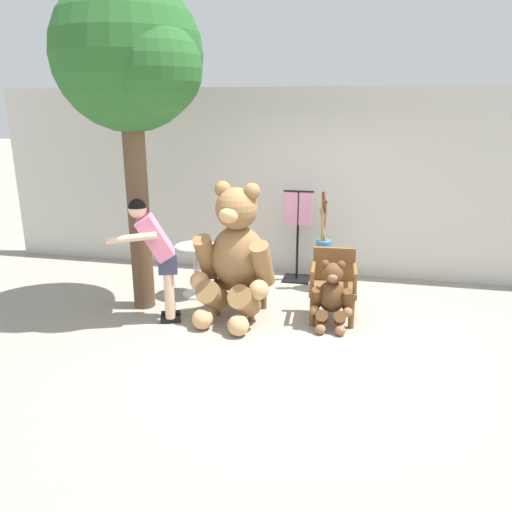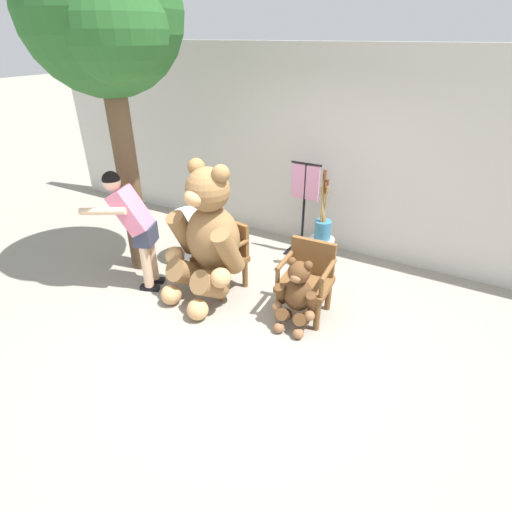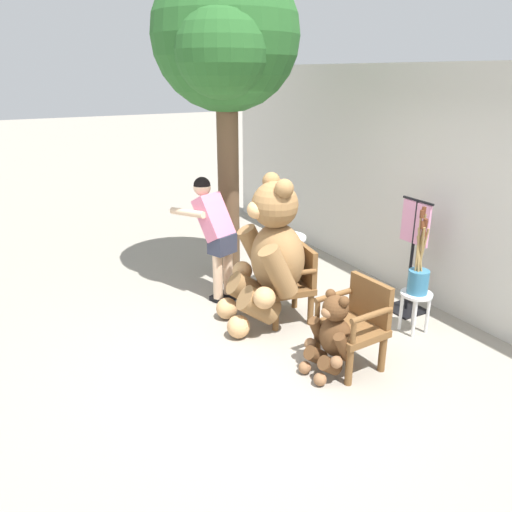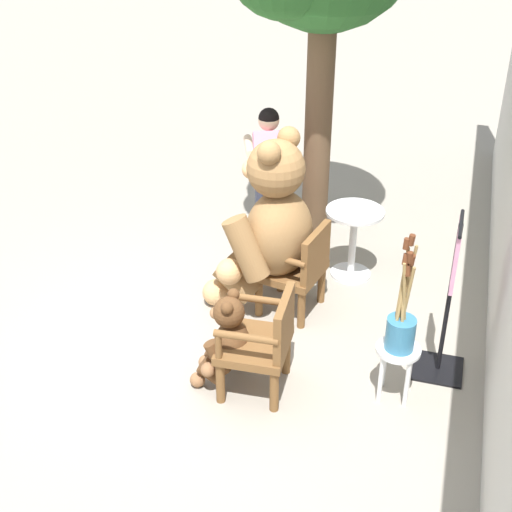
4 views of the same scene
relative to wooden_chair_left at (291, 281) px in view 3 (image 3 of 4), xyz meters
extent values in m
plane|color=gray|center=(0.56, -0.62, -0.46)|extent=(60.00, 60.00, 0.00)
cube|color=beige|center=(0.56, 1.78, 0.94)|extent=(10.00, 0.16, 2.80)
cube|color=brown|center=(-0.01, -0.06, -0.06)|extent=(0.64, 0.61, 0.07)
cylinder|color=brown|center=(-0.28, -0.23, -0.28)|extent=(0.07, 0.07, 0.37)
cylinder|color=brown|center=(0.18, -0.31, -0.28)|extent=(0.07, 0.07, 0.37)
cylinder|color=brown|center=(-0.20, 0.19, -0.28)|extent=(0.07, 0.07, 0.37)
cylinder|color=brown|center=(0.25, 0.10, -0.28)|extent=(0.07, 0.07, 0.37)
cube|color=brown|center=(0.03, 0.17, 0.19)|extent=(0.52, 0.15, 0.42)
cylinder|color=brown|center=(-0.26, -0.02, 0.20)|extent=(0.14, 0.48, 0.06)
cylinder|color=brown|center=(-0.29, -0.22, 0.09)|extent=(0.05, 0.05, 0.22)
cylinder|color=brown|center=(0.23, -0.11, 0.20)|extent=(0.14, 0.48, 0.06)
cylinder|color=brown|center=(0.20, -0.31, 0.09)|extent=(0.05, 0.05, 0.22)
cube|color=brown|center=(1.14, -0.06, -0.06)|extent=(0.59, 0.55, 0.07)
cylinder|color=brown|center=(0.92, -0.28, -0.28)|extent=(0.07, 0.07, 0.37)
cylinder|color=brown|center=(1.38, -0.26, -0.28)|extent=(0.07, 0.07, 0.37)
cylinder|color=brown|center=(0.90, 0.14, -0.28)|extent=(0.07, 0.07, 0.37)
cylinder|color=brown|center=(1.36, 0.16, -0.28)|extent=(0.07, 0.07, 0.37)
cube|color=brown|center=(1.13, 0.17, 0.19)|extent=(0.52, 0.09, 0.42)
cylinder|color=brown|center=(0.89, -0.08, 0.20)|extent=(0.08, 0.48, 0.06)
cylinder|color=brown|center=(0.90, -0.29, 0.09)|extent=(0.05, 0.05, 0.22)
cylinder|color=brown|center=(1.39, -0.05, 0.20)|extent=(0.08, 0.48, 0.06)
cylinder|color=brown|center=(1.40, -0.26, 0.09)|extent=(0.05, 0.05, 0.22)
ellipsoid|color=olive|center=(-0.01, -0.18, 0.30)|extent=(0.78, 0.69, 0.79)
sphere|color=olive|center=(-0.02, -0.22, 0.91)|extent=(0.50, 0.50, 0.50)
ellipsoid|color=tan|center=(-0.06, -0.43, 0.88)|extent=(0.27, 0.22, 0.18)
sphere|color=black|center=(-0.06, -0.43, 0.89)|extent=(0.07, 0.07, 0.07)
sphere|color=olive|center=(-0.20, -0.16, 1.13)|extent=(0.20, 0.20, 0.20)
sphere|color=olive|center=(0.17, -0.23, 1.13)|extent=(0.20, 0.20, 0.20)
cylinder|color=olive|center=(-0.40, -0.24, 0.30)|extent=(0.30, 0.47, 0.60)
sphere|color=tan|center=(-0.45, -0.40, 0.04)|extent=(0.24, 0.24, 0.24)
cylinder|color=olive|center=(0.33, -0.38, 0.30)|extent=(0.30, 0.47, 0.60)
sphere|color=tan|center=(0.32, -0.54, 0.04)|extent=(0.24, 0.24, 0.24)
cylinder|color=olive|center=(-0.27, -0.43, -0.12)|extent=(0.37, 0.54, 0.47)
sphere|color=tan|center=(-0.33, -0.66, -0.34)|extent=(0.25, 0.25, 0.25)
cylinder|color=olive|center=(0.14, -0.50, -0.12)|extent=(0.37, 0.54, 0.47)
sphere|color=tan|center=(0.12, -0.74, -0.34)|extent=(0.25, 0.25, 0.25)
ellipsoid|color=brown|center=(1.14, -0.24, -0.09)|extent=(0.35, 0.30, 0.39)
sphere|color=brown|center=(1.14, -0.26, 0.21)|extent=(0.24, 0.24, 0.24)
ellipsoid|color=#8C603D|center=(1.15, -0.36, 0.19)|extent=(0.12, 0.10, 0.09)
sphere|color=black|center=(1.15, -0.36, 0.20)|extent=(0.04, 0.04, 0.04)
sphere|color=brown|center=(1.05, -0.25, 0.31)|extent=(0.10, 0.10, 0.10)
sphere|color=brown|center=(1.23, -0.24, 0.31)|extent=(0.10, 0.10, 0.10)
cylinder|color=brown|center=(0.96, -0.32, -0.09)|extent=(0.12, 0.22, 0.29)
sphere|color=#8C603D|center=(0.96, -0.39, -0.22)|extent=(0.12, 0.12, 0.12)
cylinder|color=brown|center=(1.32, -0.29, -0.09)|extent=(0.12, 0.22, 0.29)
sphere|color=#8C603D|center=(1.34, -0.37, -0.22)|extent=(0.12, 0.12, 0.12)
cylinder|color=brown|center=(1.05, -0.39, -0.30)|extent=(0.16, 0.25, 0.23)
sphere|color=#8C603D|center=(1.04, -0.50, -0.40)|extent=(0.12, 0.12, 0.12)
cylinder|color=brown|center=(1.25, -0.38, -0.30)|extent=(0.16, 0.25, 0.23)
sphere|color=#8C603D|center=(1.27, -0.49, -0.40)|extent=(0.12, 0.12, 0.12)
cube|color=black|center=(-0.84, -0.40, -0.43)|extent=(0.26, 0.17, 0.06)
cylinder|color=beige|center=(-0.84, -0.40, 0.01)|extent=(0.12, 0.12, 0.82)
cube|color=black|center=(-0.78, -0.56, -0.43)|extent=(0.26, 0.17, 0.06)
cylinder|color=beige|center=(-0.78, -0.56, 0.01)|extent=(0.12, 0.12, 0.82)
cube|color=#33384C|center=(-0.81, -0.48, 0.29)|extent=(0.31, 0.36, 0.24)
cube|color=pink|center=(-0.93, -0.53, 0.59)|extent=(0.52, 0.45, 0.57)
sphere|color=beige|center=(-1.10, -0.59, 0.93)|extent=(0.21, 0.21, 0.21)
sphere|color=black|center=(-1.10, -0.59, 0.95)|extent=(0.21, 0.21, 0.21)
cylinder|color=beige|center=(-1.10, -0.79, 0.64)|extent=(0.56, 0.28, 0.13)
cylinder|color=beige|center=(-1.00, -0.35, 0.47)|extent=(0.22, 0.15, 0.50)
cylinder|color=silver|center=(0.93, 1.01, -0.02)|extent=(0.34, 0.34, 0.03)
cylinder|color=silver|center=(1.03, 1.11, -0.25)|extent=(0.04, 0.04, 0.43)
cylinder|color=silver|center=(0.83, 1.11, -0.25)|extent=(0.04, 0.04, 0.43)
cylinder|color=silver|center=(1.03, 0.91, -0.25)|extent=(0.04, 0.04, 0.43)
cylinder|color=silver|center=(0.83, 0.91, -0.25)|extent=(0.04, 0.04, 0.43)
cylinder|color=teal|center=(0.93, 1.01, 0.13)|extent=(0.22, 0.22, 0.26)
cylinder|color=#997A47|center=(0.92, 1.02, 0.40)|extent=(0.08, 0.07, 0.64)
cylinder|color=#592D19|center=(0.92, 1.02, 0.76)|extent=(0.05, 0.05, 0.09)
cylinder|color=#997A47|center=(0.89, 1.00, 0.47)|extent=(0.04, 0.10, 0.79)
cylinder|color=#592D19|center=(0.89, 1.00, 0.90)|extent=(0.05, 0.05, 0.08)
cylinder|color=#997A47|center=(0.92, 0.98, 0.40)|extent=(0.14, 0.06, 0.64)
cylinder|color=#592D19|center=(0.92, 0.98, 0.76)|extent=(0.06, 0.05, 0.09)
cylinder|color=#997A47|center=(0.93, 1.00, 0.36)|extent=(0.13, 0.07, 0.56)
cylinder|color=#592D19|center=(0.93, 1.00, 0.68)|extent=(0.06, 0.05, 0.09)
cylinder|color=#997A47|center=(0.93, 1.01, 0.41)|extent=(0.07, 0.09, 0.67)
cylinder|color=#592D19|center=(0.93, 1.01, 0.79)|extent=(0.05, 0.05, 0.09)
cylinder|color=#997A47|center=(0.90, 0.97, 0.46)|extent=(0.07, 0.05, 0.76)
cylinder|color=#592D19|center=(0.90, 0.97, 0.87)|extent=(0.05, 0.05, 0.08)
cylinder|color=silver|center=(-0.75, 0.37, 0.24)|extent=(0.56, 0.56, 0.03)
cylinder|color=silver|center=(-0.75, 0.37, -0.12)|extent=(0.07, 0.07, 0.69)
cylinder|color=silver|center=(-0.75, 0.37, -0.45)|extent=(0.40, 0.40, 0.03)
cylinder|color=brown|center=(-1.31, -0.14, 0.85)|extent=(0.27, 0.27, 2.62)
sphere|color=#286028|center=(-1.31, -0.14, 2.63)|extent=(1.73, 1.73, 1.73)
sphere|color=#286028|center=(-0.87, -0.40, 2.46)|extent=(1.04, 1.04, 1.04)
cube|color=black|center=(0.51, 1.32, -0.45)|extent=(0.40, 0.40, 0.02)
cylinder|color=black|center=(0.51, 1.32, 0.21)|extent=(0.04, 0.04, 1.35)
cylinder|color=black|center=(0.51, 1.32, 0.89)|extent=(0.44, 0.03, 0.03)
cube|color=pink|center=(0.51, 1.32, 0.63)|extent=(0.40, 0.03, 0.48)
camera|label=1|loc=(1.44, -5.81, 2.08)|focal=35.00mm
camera|label=2|loc=(2.50, -3.62, 2.42)|focal=28.00mm
camera|label=3|loc=(4.37, -2.88, 2.24)|focal=35.00mm
camera|label=4|loc=(5.33, 1.22, 3.28)|focal=50.00mm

